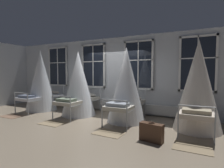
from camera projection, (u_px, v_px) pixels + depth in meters
name	position (u px, v px, depth m)	size (l,w,h in m)	color
ground	(101.00, 117.00, 6.48)	(20.10, 20.10, 0.00)	gray
back_wall_with_windows	(115.00, 75.00, 7.43)	(11.05, 0.10, 3.08)	silver
window_bank	(114.00, 85.00, 7.35)	(7.38, 0.10, 2.81)	black
cot_first	(41.00, 81.00, 7.75)	(1.31, 1.97, 2.60)	#9EA3A8
cot_second	(78.00, 84.00, 6.81)	(1.31, 1.96, 2.47)	#9EA3A8
cot_third	(126.00, 86.00, 5.93)	(1.31, 1.97, 2.48)	#9EA3A8
cot_fourth	(198.00, 87.00, 5.00)	(1.31, 1.96, 2.57)	#9EA3A8
rug_first	(12.00, 116.00, 6.66)	(0.80, 0.56, 0.01)	brown
rug_second	(53.00, 123.00, 5.72)	(0.80, 0.56, 0.01)	#8E7A5B
rug_third	(109.00, 133.00, 4.79)	(0.80, 0.56, 0.01)	#8E7A5B
rug_fourth	(192.00, 148.00, 3.86)	(0.80, 0.56, 0.01)	#8E7A5B
suitcase_dark	(151.00, 132.00, 4.21)	(0.59, 0.30, 0.47)	#472D1E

